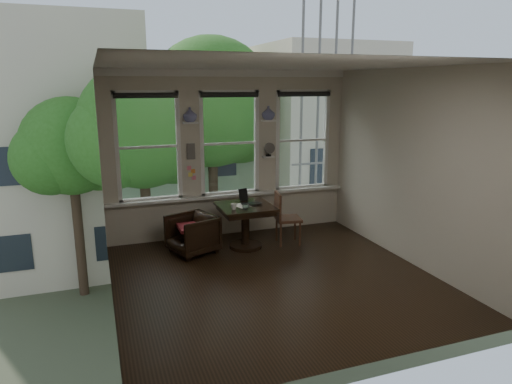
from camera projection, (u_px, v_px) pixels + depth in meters
name	position (u px, v px, depth m)	size (l,w,h in m)	color
ground	(274.00, 278.00, 6.64)	(4.50, 4.50, 0.00)	black
ceiling	(276.00, 65.00, 5.94)	(4.50, 4.50, 0.00)	silver
wall_back	(229.00, 154.00, 8.35)	(4.50, 4.50, 0.00)	beige
wall_front	(366.00, 223.00, 4.23)	(4.50, 4.50, 0.00)	beige
wall_left	(104.00, 190.00, 5.55)	(4.50, 4.50, 0.00)	beige
wall_right	(411.00, 168.00, 7.03)	(4.50, 4.50, 0.00)	beige
window_left	(148.00, 147.00, 7.83)	(1.10, 0.12, 1.90)	white
window_center	(229.00, 143.00, 8.30)	(1.10, 0.12, 1.90)	white
window_right	(301.00, 140.00, 8.78)	(1.10, 0.12, 1.90)	white
shelf_left	(190.00, 123.00, 7.88)	(0.26, 0.16, 0.03)	white
shelf_right	(268.00, 121.00, 8.36)	(0.26, 0.16, 0.03)	white
intercom	(191.00, 151.00, 8.03)	(0.14, 0.06, 0.28)	#59544F
sticky_notes	(191.00, 171.00, 8.11)	(0.16, 0.01, 0.24)	pink
desk_fan	(269.00, 152.00, 8.47)	(0.20, 0.20, 0.24)	#59544F
vase_left	(190.00, 115.00, 7.85)	(0.24, 0.24, 0.25)	silver
vase_right	(268.00, 113.00, 8.33)	(0.24, 0.24, 0.25)	silver
table	(245.00, 226.00, 7.81)	(0.90, 0.90, 0.75)	black
armchair_left	(192.00, 234.00, 7.57)	(0.70, 0.72, 0.65)	black
cushion_red	(192.00, 227.00, 7.54)	(0.45, 0.45, 0.06)	maroon
side_chair_right	(288.00, 218.00, 7.99)	(0.42, 0.42, 0.92)	#412117
laptop	(252.00, 205.00, 7.72)	(0.36, 0.23, 0.03)	black
mug	(234.00, 207.00, 7.47)	(0.10, 0.10, 0.10)	white
drinking_glass	(246.00, 207.00, 7.46)	(0.11, 0.11, 0.09)	white
tablet	(243.00, 195.00, 8.00)	(0.16, 0.02, 0.22)	black
papers	(242.00, 206.00, 7.70)	(0.22, 0.30, 0.00)	silver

